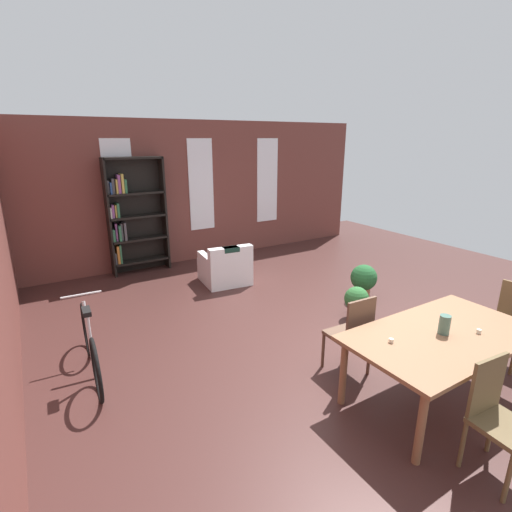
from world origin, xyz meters
The scene contains 17 objects.
ground_plane centered at (0.00, 0.00, 0.00)m, with size 11.23×11.23×0.00m, color #422421.
back_wall_brick centered at (0.00, 4.38, 1.46)m, with size 8.16×0.12×2.92m, color brown.
window_pane_0 centered at (-1.67, 4.31, 1.61)m, with size 0.55×0.02×1.90m, color white.
window_pane_1 centered at (0.00, 4.31, 1.61)m, with size 0.55×0.02×1.90m, color white.
window_pane_2 centered at (1.67, 4.31, 1.61)m, with size 0.55×0.02×1.90m, color white.
dining_table centered at (0.02, -1.38, 0.67)m, with size 1.94×1.07×0.74m.
vase_on_table centered at (0.01, -1.38, 0.83)m, with size 0.11×0.11×0.19m, color #4C7266.
tealight_candle_0 centered at (0.31, -1.56, 0.76)m, with size 0.04×0.04×0.04m, color silver.
tealight_candle_1 centered at (-0.56, -1.23, 0.76)m, with size 0.04×0.04×0.04m, color silver.
dining_chair_far_left centered at (-0.42, -0.62, 0.51)m, with size 0.42×0.42×0.95m.
dining_chair_near_left centered at (-0.41, -2.14, 0.51)m, with size 0.43×0.43×0.95m.
dining_chair_head_right centered at (1.36, -1.37, 0.51)m, with size 0.44×0.44×0.95m.
bookshelf_tall centered at (-1.52, 4.15, 1.14)m, with size 1.11×0.29×2.23m.
armchair_white centered at (-0.30, 2.67, 0.28)m, with size 0.88×0.88×0.75m.
bicycle_second centered at (-2.88, 0.90, 0.34)m, with size 0.44×1.64×0.88m.
potted_plant_by_shelf centered at (1.27, 0.79, 0.35)m, with size 0.42×0.42×0.60m.
potted_plant_corner centered at (0.68, 0.37, 0.27)m, with size 0.36×0.36×0.49m.
Camera 1 is at (-3.27, -3.27, 2.55)m, focal length 26.86 mm.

